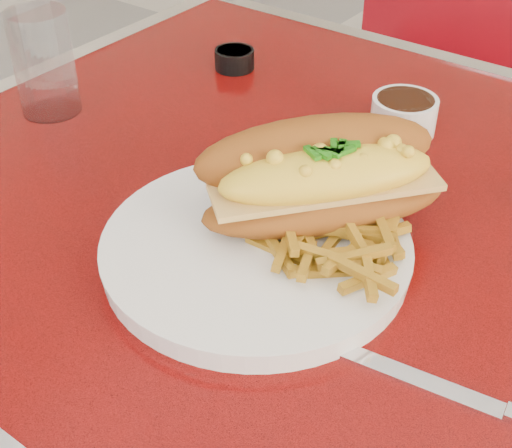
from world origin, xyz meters
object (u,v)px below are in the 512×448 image
Objects in this scene: sauce_cup_left at (234,58)px; water_tumbler at (44,63)px; diner_table at (410,355)px; dinner_plate at (256,249)px; gravy_ramekin at (404,114)px; knife at (491,407)px; fork at (347,235)px; mac_hoagie at (322,177)px.

water_tumbler is at bearing -114.92° from sauce_cup_left.
diner_table is at bearing -26.32° from sauce_cup_left.
dinner_plate reaches higher than diner_table.
knife is at bearing -53.76° from gravy_ramekin.
knife is (0.62, -0.12, -0.06)m from water_tumbler.
sauce_cup_left is at bearing 137.83° from knife.
gravy_ramekin is (-0.06, 0.24, 0.00)m from fork.
water_tumbler reaches higher than dinner_plate.
dinner_plate is 0.08m from fork.
mac_hoagie is at bearing -39.90° from sauce_cup_left.
fork is 0.80× the size of knife.
diner_table is at bearing -30.73° from fork.
gravy_ramekin is at bearing 118.61° from knife.
dinner_plate is at bearing -49.44° from sauce_cup_left.
mac_hoagie is at bearing 82.14° from fork.
water_tumbler is 0.61× the size of knife.
diner_table is 19.78× the size of sauce_cup_left.
diner_table is 4.91× the size of mac_hoagie.
dinner_plate is 4.82× the size of sauce_cup_left.
sauce_cup_left reaches higher than dinner_plate.
fork is at bearing -3.30° from water_tumbler.
diner_table is 9.70× the size of water_tumbler.
water_tumbler reaches higher than diner_table.
dinner_plate is at bearing 163.76° from knife.
water_tumbler reaches higher than fork.
water_tumbler reaches higher than gravy_ramekin.
knife is at bearing -76.23° from mac_hoagie.
knife is at bearing -52.49° from diner_table.
mac_hoagie reaches higher than fork.
diner_table is at bearing 119.87° from knife.
diner_table is 0.26m from knife.
fork is 0.44m from water_tumbler.
mac_hoagie is at bearing 70.44° from dinner_plate.
fork is 1.64× the size of gravy_ramekin.
fork is (0.04, -0.01, -0.04)m from mac_hoagie.
sauce_cup_left is (-0.39, 0.19, 0.18)m from diner_table.
fork is at bearing 42.63° from dinner_plate.
gravy_ramekin is (-0.12, 0.17, 0.18)m from diner_table.
diner_table is 7.34× the size of fork.
fork is (0.06, 0.06, 0.01)m from dinner_plate.
diner_table is 0.25m from mac_hoagie.
gravy_ramekin is at bearing 90.28° from dinner_plate.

